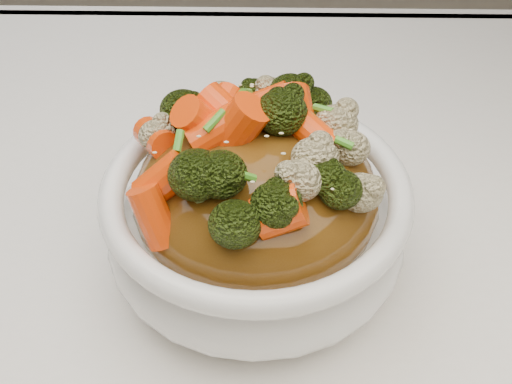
# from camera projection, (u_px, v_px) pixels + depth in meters

# --- Properties ---
(tablecloth) EXTENTS (1.20, 0.80, 0.04)m
(tablecloth) POSITION_uv_depth(u_px,v_px,m) (240.00, 323.00, 0.49)
(tablecloth) COLOR white
(tablecloth) RESTS_ON dining_table
(bowl) EXTENTS (0.20, 0.20, 0.08)m
(bowl) POSITION_uv_depth(u_px,v_px,m) (256.00, 225.00, 0.48)
(bowl) COLOR white
(bowl) RESTS_ON tablecloth
(sauce_base) EXTENTS (0.16, 0.16, 0.09)m
(sauce_base) POSITION_uv_depth(u_px,v_px,m) (256.00, 195.00, 0.46)
(sauce_base) COLOR #5B370F
(sauce_base) RESTS_ON bowl
(carrots) EXTENTS (0.16, 0.16, 0.05)m
(carrots) POSITION_uv_depth(u_px,v_px,m) (256.00, 124.00, 0.42)
(carrots) COLOR #FD4608
(carrots) RESTS_ON sauce_base
(broccoli) EXTENTS (0.16, 0.16, 0.04)m
(broccoli) POSITION_uv_depth(u_px,v_px,m) (256.00, 125.00, 0.42)
(broccoli) COLOR black
(broccoli) RESTS_ON sauce_base
(cauliflower) EXTENTS (0.16, 0.16, 0.03)m
(cauliflower) POSITION_uv_depth(u_px,v_px,m) (256.00, 128.00, 0.42)
(cauliflower) COLOR #C9BB89
(cauliflower) RESTS_ON sauce_base
(scallions) EXTENTS (0.12, 0.12, 0.02)m
(scallions) POSITION_uv_depth(u_px,v_px,m) (256.00, 123.00, 0.42)
(scallions) COLOR #449622
(scallions) RESTS_ON sauce_base
(sesame_seeds) EXTENTS (0.15, 0.15, 0.01)m
(sesame_seeds) POSITION_uv_depth(u_px,v_px,m) (256.00, 123.00, 0.42)
(sesame_seeds) COLOR beige
(sesame_seeds) RESTS_ON sauce_base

